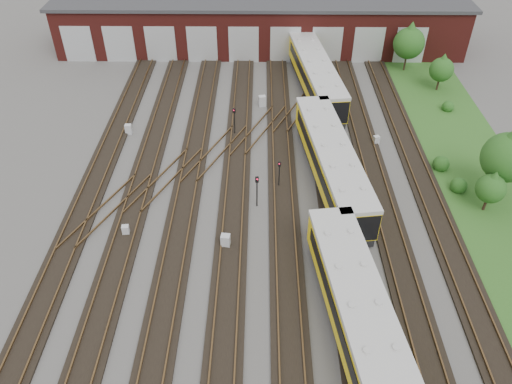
{
  "coord_description": "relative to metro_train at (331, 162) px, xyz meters",
  "views": [
    {
      "loc": [
        0.11,
        -23.81,
        26.12
      ],
      "look_at": [
        -0.21,
        6.01,
        2.0
      ],
      "focal_mm": 35.0,
      "sensor_mm": 36.0,
      "label": 1
    }
  ],
  "objects": [
    {
      "name": "track_network",
      "position": [
        -6.17,
        -9.31,
        -1.98
      ],
      "size": [
        30.4,
        70.0,
        0.33
      ],
      "color": "black",
      "rests_on": "ground"
    },
    {
      "name": "tree_2",
      "position": [
        13.4,
        -1.54,
        2.14
      ],
      "size": [
        3.97,
        3.97,
        6.58
      ],
      "color": "black",
      "rests_on": "ground"
    },
    {
      "name": "grass_verge",
      "position": [
        13.0,
        0.1,
        -2.06
      ],
      "size": [
        8.0,
        55.0,
        0.05
      ],
      "primitive_type": "cube",
      "color": "#284E1A",
      "rests_on": "ground"
    },
    {
      "name": "relay_cabinet_4",
      "position": [
        5.0,
        5.95,
        -1.66
      ],
      "size": [
        0.63,
        0.57,
        0.87
      ],
      "primitive_type": "cube",
      "rotation": [
        0.0,
        0.0,
        0.31
      ],
      "color": "#B7B9BD",
      "rests_on": "ground"
    },
    {
      "name": "bush_0",
      "position": [
        10.0,
        2.06,
        -1.37
      ],
      "size": [
        1.45,
        1.45,
        1.45
      ],
      "primitive_type": "sphere",
      "color": "#194C15",
      "rests_on": "ground"
    },
    {
      "name": "tree_3",
      "position": [
        11.91,
        -3.48,
        0.35
      ],
      "size": [
        2.29,
        2.29,
        3.8
      ],
      "color": "black",
      "rests_on": "ground"
    },
    {
      "name": "ground",
      "position": [
        -6.0,
        -9.9,
        -2.09
      ],
      "size": [
        120.0,
        120.0,
        0.0
      ],
      "primitive_type": "plane",
      "color": "#42403D",
      "rests_on": "ground"
    },
    {
      "name": "bush_1",
      "position": [
        10.62,
        -1.0,
        -1.4
      ],
      "size": [
        1.37,
        1.37,
        1.37
      ],
      "primitive_type": "sphere",
      "color": "#194C15",
      "rests_on": "ground"
    },
    {
      "name": "metro_train",
      "position": [
        0.0,
        0.0,
        0.0
      ],
      "size": [
        5.13,
        48.87,
        3.43
      ],
      "rotation": [
        0.0,
        0.0,
        0.13
      ],
      "color": "black",
      "rests_on": "ground"
    },
    {
      "name": "signal_mast_3",
      "position": [
        0.6,
        8.91,
        0.22
      ],
      "size": [
        0.31,
        0.3,
        3.62
      ],
      "rotation": [
        0.0,
        0.0,
        -0.3
      ],
      "color": "black",
      "rests_on": "ground"
    },
    {
      "name": "relay_cabinet_0",
      "position": [
        -15.95,
        -6.61,
        -1.66
      ],
      "size": [
        0.56,
        0.48,
        0.86
      ],
      "primitive_type": "cube",
      "rotation": [
        0.0,
        0.0,
        0.11
      ],
      "color": "#B7B9BD",
      "rests_on": "ground"
    },
    {
      "name": "tree_0",
      "position": [
        11.15,
        21.9,
        1.71
      ],
      "size": [
        3.57,
        3.57,
        5.91
      ],
      "color": "black",
      "rests_on": "ground"
    },
    {
      "name": "signal_mast_2",
      "position": [
        -6.15,
        -3.17,
        -0.2
      ],
      "size": [
        0.28,
        0.26,
        2.92
      ],
      "rotation": [
        0.0,
        0.0,
        0.17
      ],
      "color": "black",
      "rests_on": "ground"
    },
    {
      "name": "relay_cabinet_2",
      "position": [
        -8.39,
        -7.78,
        -1.54
      ],
      "size": [
        0.72,
        0.62,
        1.1
      ],
      "primitive_type": "cube",
      "rotation": [
        0.0,
        0.0,
        -0.11
      ],
      "color": "#B7B9BD",
      "rests_on": "ground"
    },
    {
      "name": "signal_mast_1",
      "position": [
        -4.33,
        -0.68,
        -0.43
      ],
      "size": [
        0.24,
        0.23,
        2.57
      ],
      "rotation": [
        0.0,
        0.0,
        -0.23
      ],
      "color": "black",
      "rests_on": "ground"
    },
    {
      "name": "bush_2",
      "position": [
        13.61,
        12.42,
        -1.48
      ],
      "size": [
        1.22,
        1.22,
        1.22
      ],
      "primitive_type": "sphere",
      "color": "#194C15",
      "rests_on": "ground"
    },
    {
      "name": "relay_cabinet_1",
      "position": [
        -18.7,
        7.51,
        -1.59
      ],
      "size": [
        0.6,
        0.5,
        1.0
      ],
      "primitive_type": "cube",
      "rotation": [
        0.0,
        0.0,
        -0.0
      ],
      "color": "#B7B9BD",
      "rests_on": "ground"
    },
    {
      "name": "maintenance_shed",
      "position": [
        -6.01,
        30.08,
        1.11
      ],
      "size": [
        51.0,
        12.5,
        6.35
      ],
      "color": "#561915",
      "rests_on": "ground"
    },
    {
      "name": "relay_cabinet_3",
      "position": [
        -5.75,
        13.15,
        -1.51
      ],
      "size": [
        0.78,
        0.69,
        1.15
      ],
      "primitive_type": "cube",
      "rotation": [
        0.0,
        0.0,
        0.18
      ],
      "color": "#B7B9BD",
      "rests_on": "ground"
    },
    {
      "name": "signal_mast_0",
      "position": [
        -8.39,
        7.44,
        -0.25
      ],
      "size": [
        0.27,
        0.26,
        2.87
      ],
      "rotation": [
        0.0,
        0.0,
        -0.37
      ],
      "color": "black",
      "rests_on": "ground"
    },
    {
      "name": "tree_1",
      "position": [
        13.72,
        16.93,
        0.67
      ],
      "size": [
        2.6,
        2.6,
        4.3
      ],
      "color": "black",
      "rests_on": "ground"
    }
  ]
}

